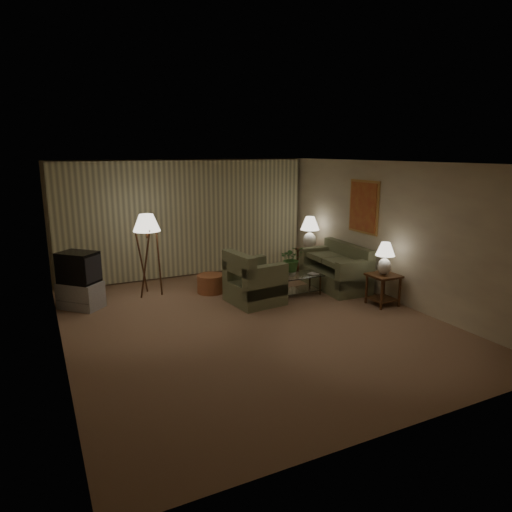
{
  "coord_description": "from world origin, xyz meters",
  "views": [
    {
      "loc": [
        -3.2,
        -6.68,
        2.89
      ],
      "look_at": [
        0.38,
        0.6,
        1.01
      ],
      "focal_mm": 32.0,
      "sensor_mm": 36.0,
      "label": 1
    }
  ],
  "objects": [
    {
      "name": "flowers",
      "position": [
        1.37,
        0.97,
        0.85
      ],
      "size": [
        0.58,
        0.54,
        0.53
      ],
      "primitive_type": "imported",
      "rotation": [
        0.0,
        0.0,
        -0.33
      ],
      "color": "#407835",
      "rests_on": "vase"
    },
    {
      "name": "floor_lamp",
      "position": [
        -1.2,
        2.3,
        0.87
      ],
      "size": [
        0.54,
        0.54,
        1.66
      ],
      "color": "#351C0E",
      "rests_on": "ground"
    },
    {
      "name": "vase",
      "position": [
        1.37,
        0.97,
        0.5
      ],
      "size": [
        0.17,
        0.17,
        0.17
      ],
      "primitive_type": "imported",
      "rotation": [
        0.0,
        0.0,
        -0.03
      ],
      "color": "white",
      "rests_on": "coffee_table"
    },
    {
      "name": "table_lamp_far",
      "position": [
        2.65,
        2.32,
        1.06
      ],
      "size": [
        0.45,
        0.45,
        0.77
      ],
      "color": "white",
      "rests_on": "side_table_far"
    },
    {
      "name": "crt_tv",
      "position": [
        -2.55,
        2.08,
        0.79
      ],
      "size": [
        1.14,
        1.14,
        0.57
      ],
      "primitive_type": "cube",
      "rotation": [
        0.0,
        0.0,
        -0.79
      ],
      "color": "black",
      "rests_on": "tv_cabinet"
    },
    {
      "name": "side_table_far",
      "position": [
        2.65,
        2.32,
        0.4
      ],
      "size": [
        0.53,
        0.44,
        0.6
      ],
      "color": "#351C0E",
      "rests_on": "ground"
    },
    {
      "name": "ottoman",
      "position": [
        -0.02,
        1.92,
        0.19
      ],
      "size": [
        0.7,
        0.7,
        0.38
      ],
      "primitive_type": "cylinder",
      "rotation": [
        0.0,
        0.0,
        -0.29
      ],
      "color": "#AD583A",
      "rests_on": "ground"
    },
    {
      "name": "table_lamp_near",
      "position": [
        2.65,
        -0.28,
        0.97
      ],
      "size": [
        0.36,
        0.36,
        0.62
      ],
      "color": "white",
      "rests_on": "side_table_near"
    },
    {
      "name": "book",
      "position": [
        1.77,
        0.87,
        0.42
      ],
      "size": [
        0.21,
        0.25,
        0.02
      ],
      "primitive_type": "imported",
      "rotation": [
        0.0,
        0.0,
        0.31
      ],
      "color": "olive",
      "rests_on": "coffee_table"
    },
    {
      "name": "room_shell",
      "position": [
        0.02,
        1.51,
        1.75
      ],
      "size": [
        6.04,
        7.02,
        2.72
      ],
      "color": "beige",
      "rests_on": "ground"
    },
    {
      "name": "sofa",
      "position": [
        2.5,
        1.07,
        0.37
      ],
      "size": [
        1.76,
        1.02,
        0.74
      ],
      "rotation": [
        0.0,
        0.0,
        -1.63
      ],
      "color": "#6F7250",
      "rests_on": "ground"
    },
    {
      "name": "tv_cabinet",
      "position": [
        -2.55,
        2.08,
        0.25
      ],
      "size": [
        1.24,
        1.24,
        0.5
      ],
      "primitive_type": "cube",
      "rotation": [
        0.0,
        0.0,
        -0.79
      ],
      "color": "#B2B2B4",
      "rests_on": "ground"
    },
    {
      "name": "ground",
      "position": [
        0.0,
        0.0,
        0.0
      ],
      "size": [
        7.0,
        7.0,
        0.0
      ],
      "primitive_type": "plane",
      "color": "#8D694D",
      "rests_on": "ground"
    },
    {
      "name": "armchair",
      "position": [
        0.52,
        0.93,
        0.4
      ],
      "size": [
        1.16,
        1.12,
        0.81
      ],
      "rotation": [
        0.0,
        0.0,
        1.68
      ],
      "color": "#6F7250",
      "rests_on": "ground"
    },
    {
      "name": "coffee_table",
      "position": [
        1.52,
        0.97,
        0.27
      ],
      "size": [
        0.97,
        0.53,
        0.41
      ],
      "color": "silver",
      "rests_on": "ground"
    },
    {
      "name": "side_table_near",
      "position": [
        2.65,
        -0.28,
        0.41
      ],
      "size": [
        0.53,
        0.53,
        0.6
      ],
      "color": "#351C0E",
      "rests_on": "ground"
    }
  ]
}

